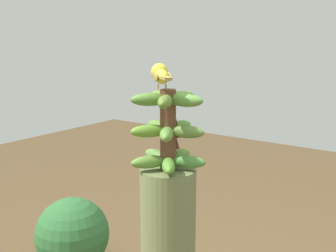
# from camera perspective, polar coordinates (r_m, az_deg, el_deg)

# --- Properties ---
(banana_bunch) EXTENTS (0.24, 0.24, 0.26)m
(banana_bunch) POSITION_cam_1_polar(r_m,az_deg,el_deg) (1.27, 0.05, -0.58)
(banana_bunch) COLOR brown
(banana_bunch) RESTS_ON banana_tree
(perched_bird) EXTENTS (0.16, 0.16, 0.08)m
(perched_bird) POSITION_cam_1_polar(r_m,az_deg,el_deg) (1.25, -1.00, 7.22)
(perched_bird) COLOR #C68933
(perched_bird) RESTS_ON banana_bunch
(tropical_shrub) EXTENTS (0.41, 0.41, 0.45)m
(tropical_shrub) POSITION_cam_1_polar(r_m,az_deg,el_deg) (2.43, -13.26, -14.53)
(tropical_shrub) COLOR brown
(tropical_shrub) RESTS_ON ground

